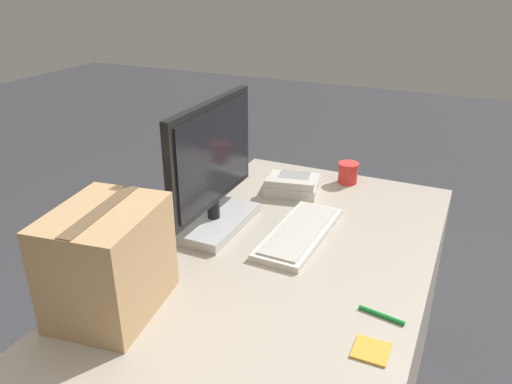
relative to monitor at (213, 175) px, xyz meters
The scene contains 8 objects.
office_desk 0.67m from the monitor, 126.60° to the right, with size 1.80×0.90×0.74m.
monitor is the anchor object (origin of this frame).
keyboard 0.36m from the monitor, 78.88° to the right, with size 0.45×0.18×0.03m.
desk_phone 0.46m from the monitor, 19.36° to the right, with size 0.25×0.24×0.07m.
paper_cup_right 0.68m from the monitor, 29.29° to the right, with size 0.09×0.09×0.09m.
cardboard_box 0.52m from the monitor, behind, with size 0.34×0.28×0.29m.
pen_marker 0.72m from the monitor, 111.89° to the right, with size 0.03×0.13×0.01m.
sticky_note_pad 0.79m from the monitor, 121.64° to the right, with size 0.08×0.08×0.01m.
Camera 1 is at (-1.14, -0.49, 1.59)m, focal length 35.00 mm.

